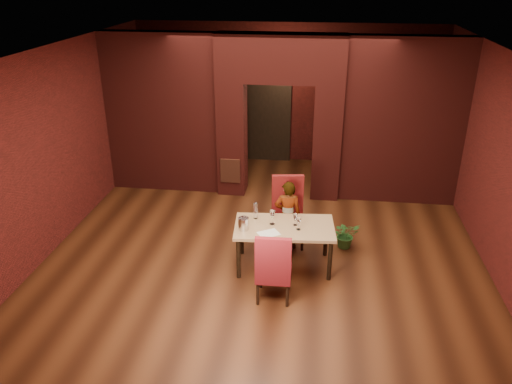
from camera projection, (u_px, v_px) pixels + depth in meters
The scene contains 25 objects.
floor at pixel (268, 240), 8.63m from camera, with size 8.00×8.00×0.00m, color #492412.
ceiling at pixel (270, 50), 7.30m from camera, with size 7.00×8.00×0.04m, color silver.
wall_back at pixel (287, 94), 11.58m from camera, with size 7.00×0.04×3.20m, color maroon.
wall_front at pixel (220, 307), 4.36m from camera, with size 7.00×0.04×3.20m, color maroon.
wall_left at pixel (62, 143), 8.38m from camera, with size 0.04×8.00×3.20m, color maroon.
wall_right at pixel (498, 163), 7.55m from camera, with size 0.04×8.00×3.20m, color maroon.
pillar_left at pixel (232, 138), 10.07m from camera, with size 0.55×0.55×2.30m, color maroon.
pillar_right at pixel (327, 142), 9.85m from camera, with size 0.55×0.55×2.30m, color maroon.
lintel at pixel (281, 58), 9.30m from camera, with size 2.45×0.55×0.90m, color maroon.
wing_wall_left at pixel (163, 114), 10.05m from camera, with size 2.27×0.35×3.20m, color maroon.
wing_wall_right at pixel (403, 123), 9.49m from camera, with size 2.27×0.35×3.20m, color maroon.
vent_panel at pixel (230, 171), 10.05m from camera, with size 0.40×0.03×0.50m, color brown.
rear_door at pixel (269, 117), 11.80m from camera, with size 0.90×0.08×2.10m, color black.
rear_door_frame at pixel (269, 118), 11.76m from camera, with size 1.02×0.04×2.22m, color black.
dining_table at pixel (284, 246), 7.74m from camera, with size 1.51×0.85×0.71m, color #A37D59.
chair_far at pixel (288, 213), 8.27m from camera, with size 0.53×0.53×1.17m, color maroon.
chair_near at pixel (274, 265), 6.92m from camera, with size 0.49×0.49×1.07m, color maroon.
person_seated at pixel (288, 215), 8.16m from camera, with size 0.44×0.29×1.20m, color silver.
wine_glass_a at pixel (272, 218), 7.60m from camera, with size 0.09×0.09×0.23m, color white, non-canonical shape.
wine_glass_b at pixel (295, 220), 7.58m from camera, with size 0.08×0.08×0.19m, color white, non-canonical shape.
wine_glass_c at pixel (299, 224), 7.45m from camera, with size 0.08×0.08×0.19m, color white, non-canonical shape.
tasting_sheet at pixel (269, 233), 7.37m from camera, with size 0.30×0.22×0.00m, color silver.
wine_bucket at pixel (243, 224), 7.45m from camera, with size 0.16×0.16×0.19m, color silver.
water_bottle at pixel (256, 210), 7.76m from camera, with size 0.07×0.07×0.28m, color white.
potted_plant at pixel (346, 235), 8.31m from camera, with size 0.42×0.37×0.47m, color #2C6327.
Camera 1 is at (0.78, -7.48, 4.32)m, focal length 35.00 mm.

